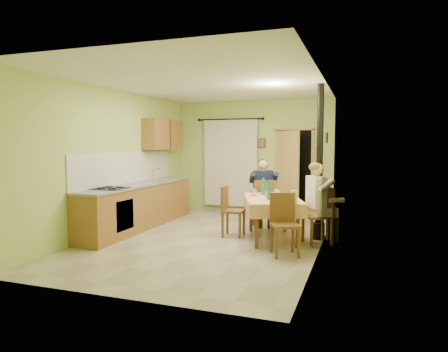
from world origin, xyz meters
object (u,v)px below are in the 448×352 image
at_px(chair_far, 263,213).
at_px(chair_near, 285,237).
at_px(chair_left, 233,221).
at_px(man_right, 318,194).
at_px(man_far, 263,185).
at_px(stove_flue, 319,183).
at_px(chair_right, 318,227).
at_px(dining_table, 272,218).

distance_m(chair_far, chair_near, 2.11).
xyz_separation_m(chair_far, chair_left, (-0.35, -0.99, -0.00)).
bearing_deg(man_right, man_far, 18.51).
bearing_deg(chair_near, stove_flue, -131.65).
xyz_separation_m(chair_right, stove_flue, (-0.03, 0.35, 0.73)).
distance_m(dining_table, chair_left, 0.76).
height_order(man_far, man_right, same).
distance_m(chair_far, chair_left, 1.05).
relative_size(dining_table, chair_right, 1.82).
height_order(chair_far, chair_near, chair_far).
height_order(dining_table, man_far, man_far).
relative_size(man_far, stove_flue, 0.50).
relative_size(chair_far, man_right, 0.72).
bearing_deg(stove_flue, chair_right, -84.94).
height_order(chair_right, man_far, man_far).
bearing_deg(chair_left, chair_near, 47.51).
distance_m(chair_near, chair_right, 1.01).
height_order(chair_near, chair_right, chair_right).
height_order(chair_left, stove_flue, stove_flue).
distance_m(chair_right, man_far, 1.72).
bearing_deg(man_right, dining_table, 54.38).
distance_m(chair_left, stove_flue, 1.74).
xyz_separation_m(chair_near, man_right, (0.40, 0.91, 0.59)).
height_order(chair_left, man_right, man_right).
xyz_separation_m(chair_right, chair_left, (-1.57, 0.04, -0.00)).
bearing_deg(dining_table, man_far, 92.86).
relative_size(chair_left, stove_flue, 0.34).
bearing_deg(man_far, stove_flue, -51.57).
distance_m(man_right, stove_flue, 0.39).
xyz_separation_m(dining_table, chair_left, (-0.75, -0.02, -0.09)).
xyz_separation_m(dining_table, stove_flue, (0.79, 0.29, 0.64)).
height_order(chair_right, chair_left, chair_right).
distance_m(chair_far, man_right, 1.70).
relative_size(chair_far, chair_left, 1.06).
bearing_deg(man_right, chair_near, 125.59).
relative_size(man_far, man_right, 1.00).
relative_size(man_right, stove_flue, 0.50).
bearing_deg(chair_near, chair_right, -139.11).
bearing_deg(stove_flue, chair_far, 150.43).
distance_m(chair_right, chair_left, 1.58).
relative_size(dining_table, chair_left, 1.91).
bearing_deg(stove_flue, man_far, 150.05).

